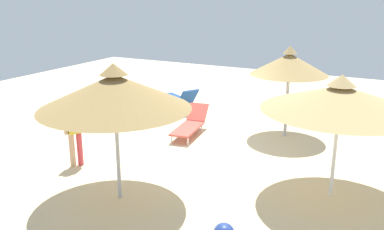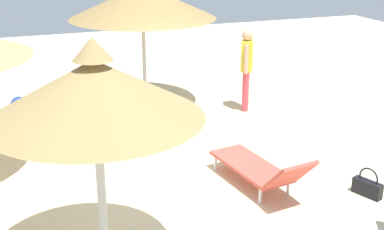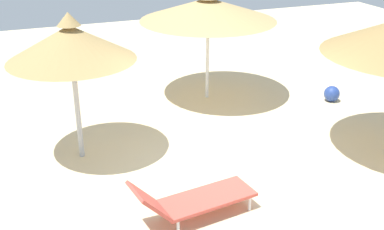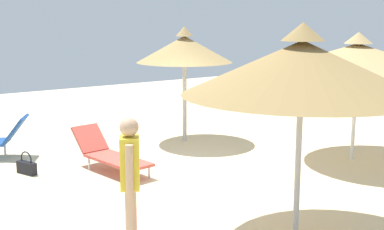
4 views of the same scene
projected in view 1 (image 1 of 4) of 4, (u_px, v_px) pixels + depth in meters
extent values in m
cube|color=beige|center=(196.00, 151.00, 11.07)|extent=(24.00, 24.00, 0.10)
cylinder|color=#B2B2B7|center=(287.00, 100.00, 11.79)|extent=(0.09, 0.09, 2.11)
cone|color=tan|center=(289.00, 64.00, 11.50)|extent=(2.12, 2.12, 0.58)
cone|color=tan|center=(290.00, 50.00, 11.39)|extent=(0.38, 0.38, 0.22)
cylinder|color=white|center=(335.00, 145.00, 8.25)|extent=(0.07, 0.07, 2.19)
cone|color=tan|center=(340.00, 98.00, 7.98)|extent=(3.00, 3.00, 0.49)
cone|color=tan|center=(342.00, 80.00, 7.88)|extent=(0.54, 0.54, 0.22)
cylinder|color=#B2B2B7|center=(117.00, 147.00, 8.17)|extent=(0.07, 0.07, 2.19)
cone|color=#997A47|center=(114.00, 92.00, 7.86)|extent=(2.91, 2.91, 0.66)
cone|color=#997A47|center=(113.00, 69.00, 7.74)|extent=(0.52, 0.52, 0.22)
cube|color=#CC4C3F|center=(187.00, 129.00, 11.89)|extent=(1.48, 0.76, 0.05)
cylinder|color=silver|center=(188.00, 141.00, 11.32)|extent=(0.04, 0.04, 0.24)
cylinder|color=silver|center=(172.00, 139.00, 11.47)|extent=(0.04, 0.04, 0.24)
cylinder|color=silver|center=(202.00, 128.00, 12.39)|extent=(0.04, 0.04, 0.24)
cylinder|color=silver|center=(187.00, 126.00, 12.54)|extent=(0.04, 0.04, 0.24)
cube|color=#CC4C3F|center=(198.00, 112.00, 12.64)|extent=(0.51, 0.62, 0.47)
cube|color=#1E478C|center=(175.00, 98.00, 15.01)|extent=(1.30, 1.63, 0.05)
cylinder|color=silver|center=(160.00, 100.00, 15.45)|extent=(0.04, 0.04, 0.30)
cylinder|color=silver|center=(172.00, 98.00, 15.71)|extent=(0.04, 0.04, 0.30)
cylinder|color=silver|center=(177.00, 108.00, 14.40)|extent=(0.04, 0.04, 0.30)
cylinder|color=silver|center=(190.00, 106.00, 14.66)|extent=(0.04, 0.04, 0.30)
cube|color=#1E478C|center=(188.00, 96.00, 14.16)|extent=(0.74, 0.67, 0.51)
cylinder|color=#D83F4C|center=(80.00, 149.00, 9.97)|extent=(0.13, 0.13, 0.82)
cylinder|color=tan|center=(72.00, 150.00, 9.87)|extent=(0.13, 0.13, 0.82)
cube|color=yellow|center=(74.00, 120.00, 9.71)|extent=(0.36, 0.33, 0.62)
sphere|color=tan|center=(72.00, 103.00, 9.60)|extent=(0.22, 0.22, 0.22)
cylinder|color=tan|center=(82.00, 120.00, 9.82)|extent=(0.09, 0.09, 0.57)
cylinder|color=tan|center=(65.00, 123.00, 9.62)|extent=(0.09, 0.09, 0.57)
cube|color=black|center=(164.00, 119.00, 13.34)|extent=(0.44, 0.26, 0.23)
torus|color=black|center=(164.00, 114.00, 13.29)|extent=(0.28, 0.12, 0.29)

